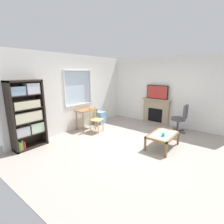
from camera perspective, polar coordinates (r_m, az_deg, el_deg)
ground at (r=5.13m, az=6.27°, el=-11.00°), size 6.06×5.85×0.02m
wall_back_with_window at (r=6.32m, az=-12.56°, el=6.20°), size 5.06×0.15×2.71m
wall_right at (r=7.05m, az=17.88°, el=6.76°), size 0.12×5.05×2.71m
bookshelf at (r=5.17m, az=-27.12°, el=-0.37°), size 0.90×0.38×1.91m
desk_under_window at (r=6.34m, az=-8.64°, el=-0.33°), size 0.81×0.46×0.75m
wooden_chair at (r=5.98m, az=-5.55°, el=-2.49°), size 0.49×0.48×0.90m
plastic_drawer_unit at (r=7.01m, az=-4.11°, el=-1.89°), size 0.35×0.40×0.50m
fireplace at (r=7.15m, az=14.82°, el=0.27°), size 0.26×1.18×1.04m
tv at (r=7.00m, az=15.15°, el=6.57°), size 0.06×0.88×0.55m
office_chair at (r=6.37m, az=22.46°, el=-1.65°), size 0.56×0.58×1.00m
coffee_table at (r=4.97m, az=16.97°, el=-7.77°), size 1.03×0.63×0.41m
sippy_cup at (r=4.76m, az=17.05°, el=-7.40°), size 0.07×0.07×0.09m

